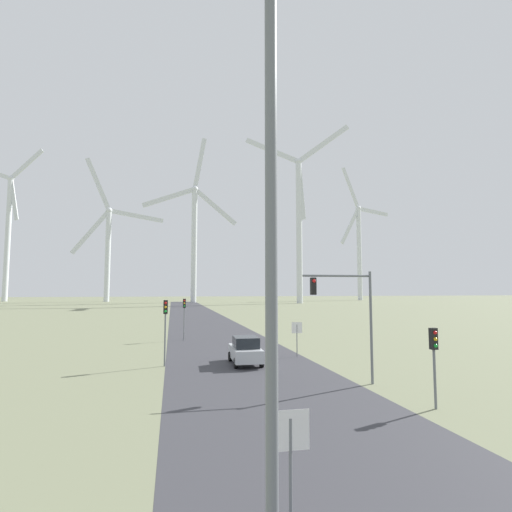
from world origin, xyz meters
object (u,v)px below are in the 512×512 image
at_px(traffic_light_post_mid_left, 184,310).
at_px(wind_turbine_right, 299,215).
at_px(streetlamp, 271,205).
at_px(wind_turbine_left, 108,242).
at_px(wind_turbine_far_right, 359,242).
at_px(traffic_light_post_near_left, 165,318).
at_px(traffic_light_post_near_right, 434,349).
at_px(stop_sign_near, 290,448).
at_px(stop_sign_far, 297,333).
at_px(car_approaching, 245,350).
at_px(traffic_light_mast_overhead, 348,304).
at_px(wind_turbine_far_left, 8,227).
at_px(wind_turbine_center, 194,231).

relative_size(traffic_light_post_mid_left, wind_turbine_right, 0.06).
bearing_deg(wind_turbine_right, streetlamp, -108.30).
distance_m(wind_turbine_left, wind_turbine_far_right, 114.65).
height_order(traffic_light_post_near_left, traffic_light_post_near_right, traffic_light_post_near_left).
bearing_deg(stop_sign_near, wind_turbine_far_right, 63.07).
bearing_deg(streetlamp, traffic_light_post_near_left, 94.71).
relative_size(stop_sign_near, traffic_light_post_near_right, 0.75).
relative_size(stop_sign_far, wind_turbine_left, 0.04).
height_order(traffic_light_post_near_left, traffic_light_post_mid_left, traffic_light_post_near_left).
bearing_deg(stop_sign_far, wind_turbine_far_right, 61.92).
bearing_deg(wind_turbine_far_right, wind_turbine_left, -179.15).
xyz_separation_m(stop_sign_near, traffic_light_post_mid_left, (-1.15, 32.27, 1.22)).
height_order(stop_sign_far, wind_turbine_right, wind_turbine_right).
xyz_separation_m(traffic_light_post_near_right, car_approaching, (-5.97, 11.48, -1.54)).
xyz_separation_m(stop_sign_far, traffic_light_mast_overhead, (-0.05, -9.03, 2.41)).
height_order(traffic_light_mast_overhead, wind_turbine_left, wind_turbine_left).
relative_size(stop_sign_far, traffic_light_post_mid_left, 0.62).
relative_size(traffic_light_mast_overhead, wind_turbine_far_right, 0.09).
height_order(streetlamp, stop_sign_far, streetlamp).
bearing_deg(stop_sign_near, traffic_light_post_mid_left, 92.05).
distance_m(traffic_light_post_near_right, traffic_light_post_mid_left, 26.92).
distance_m(car_approaching, wind_turbine_far_left, 181.44).
relative_size(traffic_light_post_near_right, wind_turbine_far_right, 0.05).
xyz_separation_m(traffic_light_mast_overhead, wind_turbine_right, (36.91, 120.80, 28.48)).
xyz_separation_m(traffic_light_post_near_right, wind_turbine_far_right, (77.29, 161.66, 25.34)).
height_order(traffic_light_post_near_right, wind_turbine_left, wind_turbine_left).
bearing_deg(traffic_light_mast_overhead, streetlamp, -118.55).
relative_size(wind_turbine_far_left, wind_turbine_center, 1.00).
bearing_deg(wind_turbine_center, wind_turbine_right, -25.76).
height_order(wind_turbine_left, wind_turbine_far_right, wind_turbine_far_right).
height_order(wind_turbine_right, wind_turbine_far_right, wind_turbine_right).
relative_size(stop_sign_far, wind_turbine_far_left, 0.04).
distance_m(traffic_light_post_near_right, wind_turbine_left, 165.77).
bearing_deg(traffic_light_post_mid_left, streetlamp, -89.76).
height_order(car_approaching, wind_turbine_right, wind_turbine_right).
xyz_separation_m(stop_sign_near, wind_turbine_left, (-28.85, 167.10, 23.05)).
bearing_deg(wind_turbine_left, car_approaching, -78.08).
xyz_separation_m(stop_sign_far, wind_turbine_far_left, (-78.86, 160.25, 30.38)).
height_order(streetlamp, stop_sign_near, streetlamp).
distance_m(car_approaching, wind_turbine_far_right, 173.81).
height_order(traffic_light_mast_overhead, wind_turbine_center, wind_turbine_center).
distance_m(traffic_light_mast_overhead, car_approaching, 8.70).
bearing_deg(streetlamp, traffic_light_mast_overhead, 61.45).
bearing_deg(traffic_light_post_mid_left, traffic_light_mast_overhead, -68.96).
bearing_deg(car_approaching, stop_sign_far, 26.85).
distance_m(stop_sign_far, car_approaching, 4.90).
xyz_separation_m(traffic_light_post_mid_left, traffic_light_mast_overhead, (7.89, -20.52, 1.20)).
relative_size(stop_sign_far, traffic_light_mast_overhead, 0.43).
distance_m(streetlamp, traffic_light_mast_overhead, 16.33).
bearing_deg(wind_turbine_left, stop_sign_near, -80.20).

